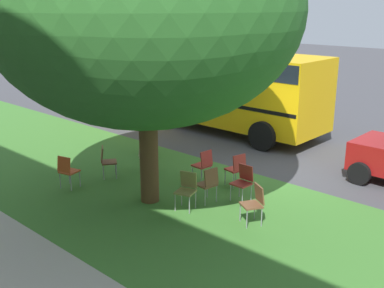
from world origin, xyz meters
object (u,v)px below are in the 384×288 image
object	(u,v)px
chair_0	(67,169)
chair_7	(204,163)
chair_4	(208,182)
chair_5	(187,188)
chair_3	(145,153)
school_bus	(197,79)
street_tree	(145,11)
chair_8	(237,167)
chair_9	(254,201)
chair_1	(106,159)
chair_2	(243,180)
chair_6	(148,138)

from	to	relation	value
chair_0	chair_7	bearing A→B (deg)	-129.56
chair_4	chair_5	distance (m)	0.61
chair_3	school_bus	xyz separation A→B (m)	(2.67, -5.13, 1.24)
street_tree	chair_3	xyz separation A→B (m)	(1.67, -1.35, -3.90)
chair_0	chair_8	xyz separation A→B (m)	(-3.08, -3.05, 0.00)
chair_5	school_bus	distance (m)	8.27
chair_7	school_bus	xyz separation A→B (m)	(4.46, -4.67, 1.24)
street_tree	chair_8	bearing A→B (deg)	-113.96
street_tree	chair_9	world-z (taller)	street_tree
street_tree	school_bus	world-z (taller)	street_tree
chair_1	chair_3	world-z (taller)	same
chair_5	chair_7	size ratio (longest dim) A/B	1.00
chair_0	chair_9	distance (m)	4.94
chair_0	chair_1	distance (m)	1.17
chair_1	chair_9	distance (m)	4.61
chair_7	chair_2	bearing A→B (deg)	169.60
chair_0	chair_4	world-z (taller)	same
chair_0	chair_3	world-z (taller)	same
chair_7	chair_9	world-z (taller)	same
chair_3	school_bus	bearing A→B (deg)	-62.48
chair_7	chair_8	size ratio (longest dim) A/B	1.00
chair_5	chair_1	bearing A→B (deg)	-0.13
chair_3	chair_5	world-z (taller)	same
street_tree	chair_6	distance (m)	5.35
chair_8	chair_5	bearing A→B (deg)	90.24
chair_8	chair_2	bearing A→B (deg)	137.17
chair_3	chair_7	size ratio (longest dim) A/B	1.00
chair_3	chair_7	distance (m)	1.85
chair_6	chair_3	bearing A→B (deg)	134.18
chair_6	chair_8	bearing A→B (deg)	175.67
chair_7	street_tree	bearing A→B (deg)	86.19
street_tree	school_bus	distance (m)	8.24
chair_1	chair_8	xyz separation A→B (m)	(-2.99, -1.89, 0.00)
chair_0	chair_7	world-z (taller)	same
chair_3	chair_9	world-z (taller)	same
chair_8	chair_4	bearing A→B (deg)	96.75
chair_2	chair_7	size ratio (longest dim) A/B	1.00
chair_2	chair_8	world-z (taller)	same
chair_3	chair_9	size ratio (longest dim) A/B	1.00
chair_6	school_bus	bearing A→B (deg)	-68.17
chair_2	chair_8	xyz separation A→B (m)	(0.66, -0.62, 0.00)
chair_5	street_tree	bearing A→B (deg)	15.34
chair_0	chair_4	xyz separation A→B (m)	(-3.23, -1.75, 0.00)
chair_8	school_bus	world-z (taller)	school_bus
chair_0	chair_9	world-z (taller)	same
chair_6	chair_7	distance (m)	2.91
chair_2	chair_6	xyz separation A→B (m)	(4.34, -0.89, 0.00)
chair_2	school_bus	world-z (taller)	school_bus
chair_0	chair_7	size ratio (longest dim) A/B	1.00
chair_3	chair_4	bearing A→B (deg)	169.86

